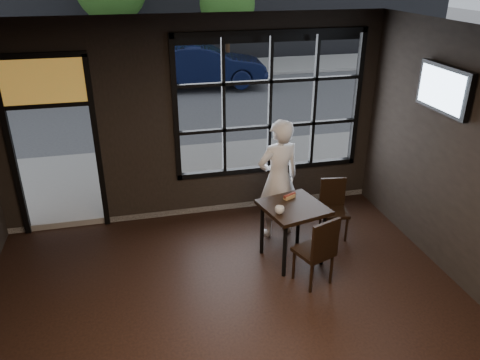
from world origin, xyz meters
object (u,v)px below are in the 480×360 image
object	(u,v)px
navy_car	(203,66)
man	(278,179)
chair_near	(314,249)
cafe_table	(292,232)

from	to	relation	value
navy_car	man	bearing A→B (deg)	-177.70
chair_near	man	xyz separation A→B (m)	(-0.09, 1.26, 0.43)
chair_near	navy_car	world-z (taller)	navy_car
cafe_table	man	xyz separation A→B (m)	(0.00, 0.70, 0.50)
navy_car	chair_near	bearing A→B (deg)	-176.90
cafe_table	man	world-z (taller)	man
cafe_table	navy_car	xyz separation A→B (m)	(0.43, 10.09, 0.35)
cafe_table	chair_near	world-z (taller)	chair_near
man	navy_car	world-z (taller)	man
chair_near	man	distance (m)	1.34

